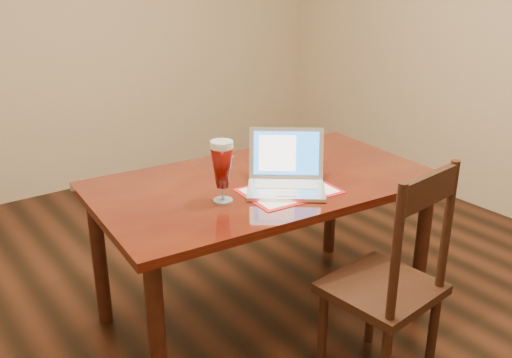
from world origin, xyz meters
TOP-DOWN VIEW (x-y plane):
  - ground at (0.00, 0.00)m, footprint 5.00×5.00m
  - dining_table at (0.02, 0.09)m, footprint 1.74×1.07m
  - dining_chair at (0.16, -0.63)m, footprint 0.49×0.47m

SIDE VIEW (x-z plane):
  - ground at x=0.00m, z-range 0.00..0.00m
  - dining_chair at x=0.16m, z-range -0.03..1.02m
  - dining_table at x=0.02m, z-range 0.16..1.23m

